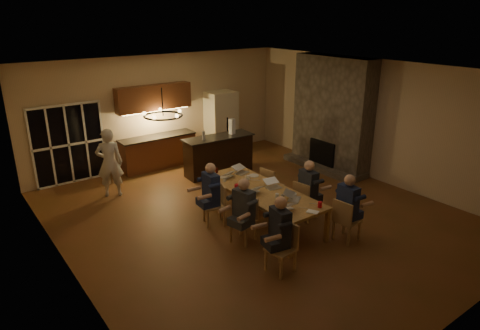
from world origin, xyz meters
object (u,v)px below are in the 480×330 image
Objects in this scene: chair_left_far at (214,205)px; laptop_a at (284,204)px; person_right_near at (347,207)px; standing_person at (110,163)px; laptop_f at (242,169)px; laptop_b at (294,194)px; redcup_near at (320,205)px; dining_table at (261,206)px; chair_left_near at (281,249)px; laptop_d at (274,183)px; bar_island at (219,155)px; can_cola at (217,170)px; mug_mid at (248,178)px; can_silver at (283,198)px; plate_far at (254,176)px; chair_right_near at (347,220)px; person_left_mid at (244,212)px; redcup_mid at (237,187)px; bar_bottle at (204,136)px; person_left_far at (211,194)px; laptop_e at (226,172)px; chair_right_mid at (306,200)px; bar_blender at (232,126)px; laptop_c at (251,188)px; person_left_near at (280,233)px; mug_front at (277,196)px; chandelier at (163,116)px; mug_back at (225,180)px; chair_right_far at (273,185)px; refrigerator at (221,123)px; plate_left at (278,208)px; person_right_mid at (308,191)px; plate_near at (291,194)px; chair_left_mid at (243,221)px.

laptop_a is (0.62, -1.51, 0.42)m from chair_left_far.
standing_person reaches higher than person_right_near.
person_right_near is 2.71m from laptop_f.
laptop_b is at bearing -155.35° from laptop_a.
dining_table is at bearing 104.76° from redcup_near.
laptop_d is (1.20, 1.60, 0.42)m from chair_left_near.
can_cola is at bearing -121.80° from bar_island.
standing_person is 3.46m from mug_mid.
laptop_d is 2.67× the size of can_silver.
laptop_b reaches higher than dining_table.
person_right_near is 4.31× the size of laptop_d.
can_cola is 0.52× the size of plate_far.
person_left_mid is (-1.75, 1.09, 0.24)m from chair_right_near.
chair_right_near is 2.37m from redcup_mid.
standing_person reaches higher than bar_bottle.
person_left_far reaches higher than laptop_d.
laptop_a is 1.32m from redcup_mid.
bar_bottle is at bearing -126.38° from laptop_e.
chair_right_mid is 2.06× the size of bar_blender.
laptop_c is at bearing 29.02° from chair_right_near.
person_left_far reaches higher than mug_mid.
laptop_d is 2.67× the size of redcup_mid.
chair_left_near is at bearing -14.18° from person_left_mid.
person_left_near is 1.76m from person_right_near.
chair_left_near is at bearing -128.29° from mug_front.
laptop_f is (1.19, 2.71, 0.42)m from chair_left_near.
chair_left_far is 1.69m from laptop_a.
laptop_d is (0.53, 0.92, 0.00)m from laptop_a.
laptop_c is 0.74× the size of bar_blender.
chair_left_near is at bearing 96.53° from person_right_near.
chandelier is at bearing -141.11° from can_cola.
laptop_b reaches higher than redcup_near.
dining_table is 30.27× the size of mug_back.
laptop_b is (0.21, -0.79, 0.49)m from dining_table.
person_left_far reaches higher than chair_left_far.
laptop_b is at bearing 104.84° from chair_right_mid.
chair_right_far is at bearing -8.25° from chair_right_mid.
laptop_e is (-1.03, 0.46, 0.42)m from chair_right_far.
refrigerator is 8.08× the size of plate_left.
chair_right_mid is 3.71× the size of bar_bottle.
standing_person is 3.50m from bar_blender.
person_right_mid is 5.70× the size of plate_near.
chair_right_near is at bearing -62.02° from dining_table.
chair_right_near reaches higher than mug_back.
chair_right_near is at bearing 34.88° from chair_left_mid.
person_right_mid is 1.70m from laptop_f.
redcup_mid is (-0.68, -0.72, -0.05)m from laptop_f.
person_right_near is 1.39m from plate_left.
standing_person is 14.33× the size of can_silver.
laptop_a is at bearing -104.40° from dining_table.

